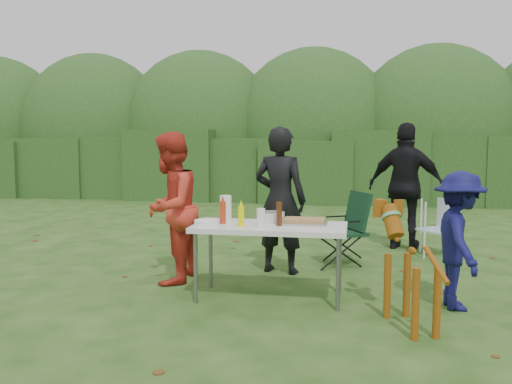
% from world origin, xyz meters
% --- Properties ---
extents(ground, '(80.00, 80.00, 0.00)m').
position_xyz_m(ground, '(0.00, 0.00, 0.00)').
color(ground, '#1E4211').
extents(hedge_row, '(22.00, 1.40, 1.70)m').
position_xyz_m(hedge_row, '(0.00, 8.00, 0.85)').
color(hedge_row, '#23471C').
rests_on(hedge_row, ground).
extents(shrub_backdrop, '(20.00, 2.60, 3.20)m').
position_xyz_m(shrub_backdrop, '(0.00, 9.60, 1.60)').
color(shrub_backdrop, '#3D6628').
rests_on(shrub_backdrop, ground).
extents(folding_table, '(1.50, 0.70, 0.74)m').
position_xyz_m(folding_table, '(0.32, -0.07, 0.69)').
color(folding_table, silver).
rests_on(folding_table, ground).
extents(person_cook, '(0.70, 0.54, 1.72)m').
position_xyz_m(person_cook, '(0.27, 0.97, 0.86)').
color(person_cook, black).
rests_on(person_cook, ground).
extents(person_red_jacket, '(0.69, 0.85, 1.66)m').
position_xyz_m(person_red_jacket, '(-0.85, 0.34, 0.83)').
color(person_red_jacket, red).
rests_on(person_red_jacket, ground).
extents(person_black_puffy, '(1.13, 0.71, 1.80)m').
position_xyz_m(person_black_puffy, '(1.85, 2.61, 0.90)').
color(person_black_puffy, black).
rests_on(person_black_puffy, ground).
extents(child, '(0.55, 0.87, 1.29)m').
position_xyz_m(child, '(2.10, -0.06, 0.65)').
color(child, '#10104A').
rests_on(child, ground).
extents(dog, '(0.77, 1.14, 1.00)m').
position_xyz_m(dog, '(1.61, -0.68, 0.50)').
color(dog, brown).
rests_on(dog, ground).
extents(camping_chair, '(0.78, 0.78, 0.92)m').
position_xyz_m(camping_chair, '(0.99, 1.49, 0.46)').
color(camping_chair, '#10321D').
rests_on(camping_chair, ground).
extents(lawn_chair, '(0.64, 0.64, 0.77)m').
position_xyz_m(lawn_chair, '(2.24, 2.22, 0.39)').
color(lawn_chair, teal).
rests_on(lawn_chair, ground).
extents(food_tray, '(0.45, 0.30, 0.02)m').
position_xyz_m(food_tray, '(0.64, 0.04, 0.75)').
color(food_tray, '#B7B7BA').
rests_on(food_tray, folding_table).
extents(focaccia_bread, '(0.40, 0.26, 0.04)m').
position_xyz_m(focaccia_bread, '(0.64, 0.04, 0.78)').
color(focaccia_bread, '#A27843').
rests_on(focaccia_bread, food_tray).
extents(mustard_bottle, '(0.06, 0.06, 0.20)m').
position_xyz_m(mustard_bottle, '(0.06, -0.22, 0.84)').
color(mustard_bottle, '#F6F800').
rests_on(mustard_bottle, folding_table).
extents(ketchup_bottle, '(0.06, 0.06, 0.22)m').
position_xyz_m(ketchup_bottle, '(-0.16, -0.07, 0.85)').
color(ketchup_bottle, '#B63117').
rests_on(ketchup_bottle, folding_table).
extents(beer_bottle, '(0.06, 0.06, 0.24)m').
position_xyz_m(beer_bottle, '(0.41, -0.11, 0.86)').
color(beer_bottle, '#47230F').
rests_on(beer_bottle, folding_table).
extents(paper_towel_roll, '(0.12, 0.12, 0.26)m').
position_xyz_m(paper_towel_roll, '(-0.18, 0.11, 0.87)').
color(paper_towel_roll, white).
rests_on(paper_towel_roll, folding_table).
extents(cup_stack, '(0.08, 0.08, 0.18)m').
position_xyz_m(cup_stack, '(0.25, -0.21, 0.83)').
color(cup_stack, white).
rests_on(cup_stack, folding_table).
extents(pasta_bowl, '(0.26, 0.26, 0.10)m').
position_xyz_m(pasta_bowl, '(0.31, 0.13, 0.79)').
color(pasta_bowl, silver).
rests_on(pasta_bowl, folding_table).
extents(plate_stack, '(0.24, 0.24, 0.05)m').
position_xyz_m(plate_stack, '(-0.30, -0.19, 0.77)').
color(plate_stack, white).
rests_on(plate_stack, folding_table).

